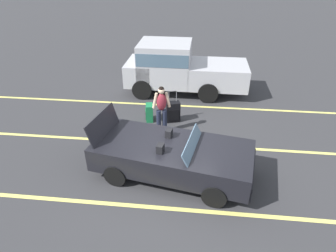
# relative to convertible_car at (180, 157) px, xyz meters

# --- Properties ---
(ground_plane) EXTENTS (80.00, 80.00, 0.00)m
(ground_plane) POSITION_rel_convertible_car_xyz_m (-0.19, 0.04, -0.59)
(ground_plane) COLOR #333335
(lot_line_near) EXTENTS (18.00, 0.12, 0.01)m
(lot_line_near) POSITION_rel_convertible_car_xyz_m (-0.19, -1.24, -0.59)
(lot_line_near) COLOR #EAE066
(lot_line_near) RESTS_ON ground_plane
(lot_line_mid) EXTENTS (18.00, 0.12, 0.01)m
(lot_line_mid) POSITION_rel_convertible_car_xyz_m (-0.19, 1.46, -0.59)
(lot_line_mid) COLOR #EAE066
(lot_line_mid) RESTS_ON ground_plane
(lot_line_far) EXTENTS (18.00, 0.12, 0.01)m
(lot_line_far) POSITION_rel_convertible_car_xyz_m (-0.19, 4.16, -0.59)
(lot_line_far) COLOR #EAE066
(lot_line_far) RESTS_ON ground_plane
(convertible_car) EXTENTS (4.39, 2.49, 1.53)m
(convertible_car) POSITION_rel_convertible_car_xyz_m (0.00, 0.00, 0.00)
(convertible_car) COLOR black
(convertible_car) RESTS_ON ground_plane
(suitcase_large_black) EXTENTS (0.54, 0.41, 1.13)m
(suitcase_large_black) POSITION_rel_convertible_car_xyz_m (-0.44, 2.93, -0.22)
(suitcase_large_black) COLOR black
(suitcase_large_black) RESTS_ON ground_plane
(suitcase_medium_bright) EXTENTS (0.32, 0.44, 0.62)m
(suitcase_medium_bright) POSITION_rel_convertible_car_xyz_m (-1.29, 2.90, -0.28)
(suitcase_medium_bright) COLOR #19723F
(suitcase_medium_bright) RESTS_ON ground_plane
(traveler_person) EXTENTS (0.60, 0.30, 1.65)m
(traveler_person) POSITION_rel_convertible_car_xyz_m (-0.75, 2.15, 0.34)
(traveler_person) COLOR #1E2338
(traveler_person) RESTS_ON ground_plane
(parked_pickup_truck_near) EXTENTS (5.02, 2.13, 2.10)m
(parked_pickup_truck_near) POSITION_rel_convertible_car_xyz_m (-0.55, 5.56, 0.51)
(parked_pickup_truck_near) COLOR #B2B2B7
(parked_pickup_truck_near) RESTS_ON ground_plane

